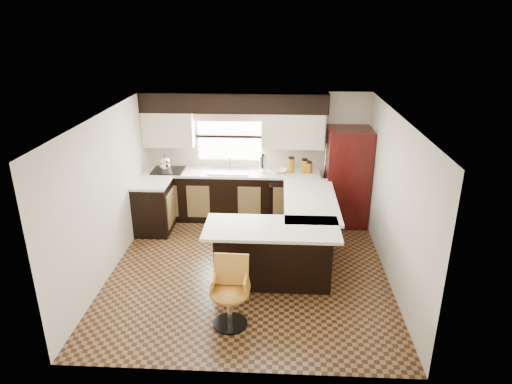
# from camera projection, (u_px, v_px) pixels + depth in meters

# --- Properties ---
(floor) EXTENTS (4.40, 4.40, 0.00)m
(floor) POSITION_uv_depth(u_px,v_px,m) (249.00, 269.00, 7.10)
(floor) COLOR #49301A
(floor) RESTS_ON ground
(ceiling) EXTENTS (4.40, 4.40, 0.00)m
(ceiling) POSITION_uv_depth(u_px,v_px,m) (248.00, 116.00, 6.23)
(ceiling) COLOR silver
(ceiling) RESTS_ON wall_back
(wall_back) EXTENTS (4.40, 0.00, 4.40)m
(wall_back) POSITION_uv_depth(u_px,v_px,m) (256.00, 154.00, 8.71)
(wall_back) COLOR beige
(wall_back) RESTS_ON floor
(wall_front) EXTENTS (4.40, 0.00, 4.40)m
(wall_front) POSITION_uv_depth(u_px,v_px,m) (233.00, 279.00, 4.62)
(wall_front) COLOR beige
(wall_front) RESTS_ON floor
(wall_left) EXTENTS (0.00, 4.40, 4.40)m
(wall_left) POSITION_uv_depth(u_px,v_px,m) (108.00, 195.00, 6.77)
(wall_left) COLOR beige
(wall_left) RESTS_ON floor
(wall_right) EXTENTS (0.00, 4.40, 4.40)m
(wall_right) POSITION_uv_depth(u_px,v_px,m) (394.00, 201.00, 6.56)
(wall_right) COLOR beige
(wall_right) RESTS_ON floor
(base_cab_back) EXTENTS (3.30, 0.60, 0.90)m
(base_cab_back) POSITION_uv_depth(u_px,v_px,m) (232.00, 196.00, 8.73)
(base_cab_back) COLOR black
(base_cab_back) RESTS_ON floor
(base_cab_left) EXTENTS (0.60, 0.70, 0.90)m
(base_cab_left) POSITION_uv_depth(u_px,v_px,m) (154.00, 208.00, 8.19)
(base_cab_left) COLOR black
(base_cab_left) RESTS_ON floor
(counter_back) EXTENTS (3.30, 0.60, 0.04)m
(counter_back) POSITION_uv_depth(u_px,v_px,m) (232.00, 173.00, 8.56)
(counter_back) COLOR silver
(counter_back) RESTS_ON base_cab_back
(counter_left) EXTENTS (0.60, 0.70, 0.04)m
(counter_left) POSITION_uv_depth(u_px,v_px,m) (151.00, 183.00, 8.02)
(counter_left) COLOR silver
(counter_left) RESTS_ON base_cab_left
(soffit) EXTENTS (3.40, 0.35, 0.36)m
(soffit) POSITION_uv_depth(u_px,v_px,m) (234.00, 102.00, 8.20)
(soffit) COLOR black
(soffit) RESTS_ON wall_back
(upper_cab_left) EXTENTS (0.94, 0.35, 0.64)m
(upper_cab_left) POSITION_uv_depth(u_px,v_px,m) (169.00, 129.00, 8.44)
(upper_cab_left) COLOR beige
(upper_cab_left) RESTS_ON wall_back
(upper_cab_right) EXTENTS (1.14, 0.35, 0.64)m
(upper_cab_right) POSITION_uv_depth(u_px,v_px,m) (293.00, 130.00, 8.33)
(upper_cab_right) COLOR beige
(upper_cab_right) RESTS_ON wall_back
(window_pane) EXTENTS (1.20, 0.02, 0.90)m
(window_pane) POSITION_uv_depth(u_px,v_px,m) (230.00, 136.00, 8.59)
(window_pane) COLOR white
(window_pane) RESTS_ON wall_back
(valance) EXTENTS (1.30, 0.06, 0.18)m
(valance) POSITION_uv_depth(u_px,v_px,m) (229.00, 116.00, 8.41)
(valance) COLOR #D19B93
(valance) RESTS_ON wall_back
(sink) EXTENTS (0.75, 0.45, 0.03)m
(sink) POSITION_uv_depth(u_px,v_px,m) (229.00, 171.00, 8.53)
(sink) COLOR #B2B2B7
(sink) RESTS_ON counter_back
(dishwasher) EXTENTS (0.58, 0.03, 0.78)m
(dishwasher) POSITION_uv_depth(u_px,v_px,m) (284.00, 204.00, 8.42)
(dishwasher) COLOR black
(dishwasher) RESTS_ON floor
(cooktop) EXTENTS (0.58, 0.50, 0.02)m
(cooktop) POSITION_uv_depth(u_px,v_px,m) (168.00, 170.00, 8.58)
(cooktop) COLOR black
(cooktop) RESTS_ON counter_back
(peninsula_long) EXTENTS (0.60, 1.95, 0.90)m
(peninsula_long) POSITION_uv_depth(u_px,v_px,m) (306.00, 227.00, 7.48)
(peninsula_long) COLOR black
(peninsula_long) RESTS_ON floor
(peninsula_return) EXTENTS (1.65, 0.60, 0.90)m
(peninsula_return) POSITION_uv_depth(u_px,v_px,m) (273.00, 255.00, 6.60)
(peninsula_return) COLOR black
(peninsula_return) RESTS_ON floor
(counter_pen_long) EXTENTS (0.84, 1.95, 0.04)m
(counter_pen_long) POSITION_uv_depth(u_px,v_px,m) (310.00, 200.00, 7.30)
(counter_pen_long) COLOR silver
(counter_pen_long) RESTS_ON peninsula_long
(counter_pen_return) EXTENTS (1.89, 0.84, 0.04)m
(counter_pen_return) POSITION_uv_depth(u_px,v_px,m) (272.00, 228.00, 6.34)
(counter_pen_return) COLOR silver
(counter_pen_return) RESTS_ON peninsula_return
(refrigerator) EXTENTS (0.78, 0.74, 1.81)m
(refrigerator) POSITION_uv_depth(u_px,v_px,m) (347.00, 177.00, 8.39)
(refrigerator) COLOR #330908
(refrigerator) RESTS_ON floor
(bar_chair) EXTENTS (0.50, 0.50, 0.91)m
(bar_chair) POSITION_uv_depth(u_px,v_px,m) (230.00, 294.00, 5.67)
(bar_chair) COLOR #BF802A
(bar_chair) RESTS_ON floor
(kettle) EXTENTS (0.22, 0.22, 0.29)m
(kettle) POSITION_uv_depth(u_px,v_px,m) (165.00, 162.00, 8.53)
(kettle) COLOR silver
(kettle) RESTS_ON cooktop
(percolator) EXTENTS (0.13, 0.13, 0.32)m
(percolator) POSITION_uv_depth(u_px,v_px,m) (263.00, 164.00, 8.46)
(percolator) COLOR silver
(percolator) RESTS_ON counter_back
(mixing_bowl) EXTENTS (0.26, 0.26, 0.06)m
(mixing_bowl) POSITION_uv_depth(u_px,v_px,m) (280.00, 171.00, 8.49)
(mixing_bowl) COLOR white
(mixing_bowl) RESTS_ON counter_back
(canister_large) EXTENTS (0.13, 0.13, 0.27)m
(canister_large) POSITION_uv_depth(u_px,v_px,m) (291.00, 165.00, 8.46)
(canister_large) COLOR #9F6E13
(canister_large) RESTS_ON counter_back
(canister_med) EXTENTS (0.13, 0.13, 0.24)m
(canister_med) POSITION_uv_depth(u_px,v_px,m) (304.00, 166.00, 8.46)
(canister_med) COLOR #9F6E13
(canister_med) RESTS_ON counter_back
(canister_small) EXTENTS (0.14, 0.14, 0.19)m
(canister_small) POSITION_uv_depth(u_px,v_px,m) (308.00, 168.00, 8.46)
(canister_small) COLOR #9F6E13
(canister_small) RESTS_ON counter_back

